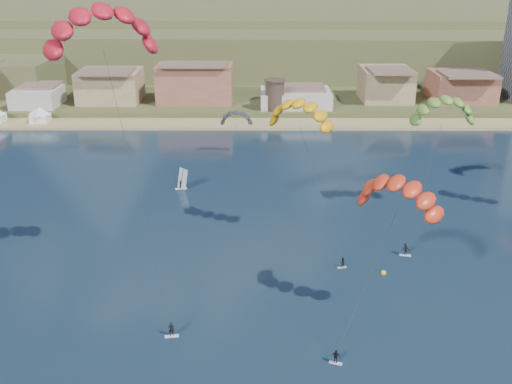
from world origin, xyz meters
TOP-DOWN VIEW (x-y plane):
  - beach at (0.00, 106.00)m, footprint 2200.00×12.00m
  - land at (0.00, 560.00)m, footprint 2200.00×900.00m
  - foothills at (22.39, 232.47)m, footprint 940.00×210.00m
  - town at (-40.00, 122.00)m, footprint 400.00×24.00m
  - watchtower at (5.00, 114.00)m, footprint 5.82×5.82m
  - kitesurfer_red at (-17.45, 20.67)m, footprint 15.69×15.87m
  - kitesurfer_yellow at (6.51, 36.66)m, footprint 12.26×13.81m
  - kitesurfer_orange at (16.47, 14.86)m, footprint 13.99×14.67m
  - kitesurfer_green at (30.59, 46.41)m, footprint 14.71×18.23m
  - distant_kite_dark at (-4.51, 80.07)m, footprint 7.49×5.45m
  - windsurfer at (-14.49, 58.71)m, footprint 2.33×2.55m
  - buoy at (18.18, 25.72)m, footprint 0.78×0.78m

SIDE VIEW (x-z plane):
  - land at x=0.00m, z-range -2.00..2.00m
  - buoy at x=18.18m, z-range -0.26..0.53m
  - beach at x=0.00m, z-range -0.20..0.70m
  - windsurfer at x=-14.49m, z-range -0.73..3.29m
  - watchtower at x=5.00m, z-range 2.07..10.67m
  - town at x=-40.00m, z-range 2.00..14.00m
  - foothills at x=22.39m, z-range 0.08..18.08m
  - distant_kite_dark at x=-4.51m, z-range 2.95..15.50m
  - kitesurfer_orange at x=16.47m, z-range 6.70..27.97m
  - kitesurfer_green at x=30.59m, z-range 6.84..31.59m
  - kitesurfer_yellow at x=6.51m, z-range 8.97..33.35m
  - kitesurfer_red at x=-17.45m, z-range 15.86..54.50m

